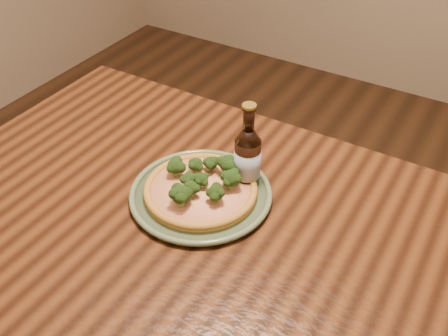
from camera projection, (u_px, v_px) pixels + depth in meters
The scene contains 4 objects.
table at pixel (251, 276), 1.14m from camera, with size 1.60×0.90×0.75m.
plate at pixel (201, 194), 1.19m from camera, with size 0.33×0.33×0.02m.
pizza at pixel (201, 188), 1.18m from camera, with size 0.26×0.26×0.07m.
beer_bottle at pixel (247, 158), 1.18m from camera, with size 0.06×0.06×0.22m.
Camera 1 is at (0.33, -0.57, 1.55)m, focal length 42.00 mm.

